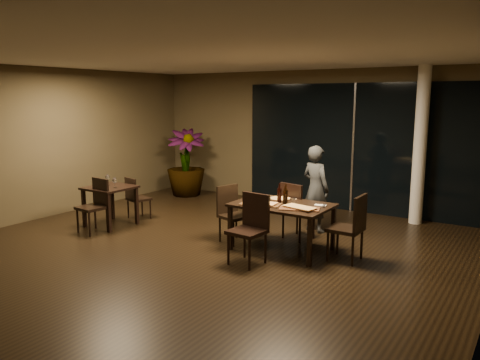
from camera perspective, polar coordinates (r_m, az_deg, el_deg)
The scene contains 31 objects.
ground at distance 7.48m, azimuth -4.76°, elevation -8.73°, with size 8.00×8.00×0.00m, color black.
wall_back at distance 10.60m, azimuth 8.78°, elevation 5.03°, with size 8.00×0.10×3.00m, color #463C25.
wall_left at distance 10.14m, azimuth -23.27°, elevation 4.12°, with size 0.10×8.00×3.00m, color #463C25.
ceiling at distance 7.11m, azimuth -5.12°, elevation 14.99°, with size 8.00×8.00×0.04m, color silver.
window_panel at distance 10.16m, azimuth 13.69°, elevation 3.80°, with size 5.00×0.06×2.70m, color black.
column at distance 9.46m, azimuth 21.09°, elevation 3.90°, with size 0.24×0.24×3.00m, color white.
main_table at distance 7.41m, azimuth 5.14°, elevation -3.47°, with size 1.50×1.00×0.75m.
side_table at distance 9.14m, azimuth -15.57°, elevation -1.56°, with size 0.80×0.80×0.75m.
chair_main_far at distance 8.00m, azimuth 6.78°, elevation -3.42°, with size 0.55×0.55×0.98m.
chair_main_near at distance 6.85m, azimuth 1.32°, elevation -5.47°, with size 0.51×0.51×1.02m.
chair_main_left at distance 7.86m, azimuth -1.03°, elevation -3.75°, with size 0.54×0.54×0.95m.
chair_main_right at distance 7.08m, azimuth 13.44°, elevation -5.29°, with size 0.47×0.47×1.01m.
chair_side_far at distance 9.53m, azimuth -12.62°, elevation -1.91°, with size 0.47×0.47×0.84m.
chair_side_near at distance 8.81m, azimuth -17.19°, elevation -2.62°, with size 0.49×0.49×0.96m.
diner at distance 8.50m, azimuth 9.21°, elevation -1.07°, with size 0.53×0.35×1.57m, color #2B2D2F.
potted_plant at distance 11.59m, azimuth -6.62°, elevation 2.13°, with size 0.90×0.90×1.64m, color #194818.
pizza_board_left at distance 7.31m, azimuth 2.52°, elevation -2.96°, with size 0.63×0.31×0.01m, color #432915.
pizza_board_right at distance 7.08m, azimuth 7.26°, elevation -3.47°, with size 0.60×0.30×0.01m, color #492917.
oblong_pizza_left at distance 7.31m, azimuth 2.52°, elevation -2.83°, with size 0.48×0.22×0.02m, color maroon, non-canonical shape.
oblong_pizza_right at distance 7.07m, azimuth 7.27°, elevation -3.34°, with size 0.47×0.22×0.02m, color maroon, non-canonical shape.
round_pizza at distance 7.73m, azimuth 4.91°, elevation -2.29°, with size 0.33×0.33×0.01m, color #B02C13.
bottle_a at distance 7.43m, azimuth 4.82°, elevation -1.60°, with size 0.07×0.07×0.31m, color black, non-canonical shape.
bottle_b at distance 7.39m, azimuth 5.49°, elevation -1.84°, with size 0.06×0.06×0.27m, color black, non-canonical shape.
bottle_c at distance 7.41m, azimuth 5.59°, elevation -1.65°, with size 0.07×0.07×0.31m, color black, non-canonical shape.
tumbler_left at distance 7.57m, azimuth 3.45°, elevation -2.20°, with size 0.08×0.08×0.10m, color white.
tumbler_right at distance 7.37m, azimuth 6.65°, elevation -2.59°, with size 0.08×0.08×0.10m, color white.
napkin_near at distance 7.06m, azimuth 8.38°, elevation -3.54°, with size 0.18×0.10×0.01m, color white.
napkin_far at distance 7.33m, azimuth 9.78°, elevation -3.07°, with size 0.18×0.10×0.01m, color silver.
wine_glass_a at distance 9.25m, azimuth -15.83°, elevation -0.03°, with size 0.09×0.09×0.19m, color white, non-canonical shape.
wine_glass_b at distance 8.95m, azimuth -15.04°, elevation -0.35°, with size 0.08×0.08×0.18m, color white, non-canonical shape.
side_napkin at distance 8.98m, azimuth -16.46°, elevation -0.93°, with size 0.18×0.11×0.01m, color white.
Camera 1 is at (4.39, -5.56, 2.40)m, focal length 35.00 mm.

